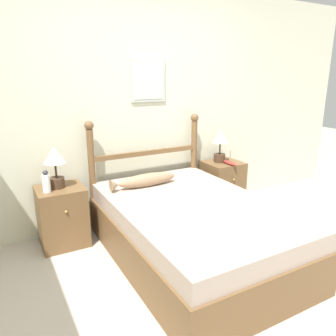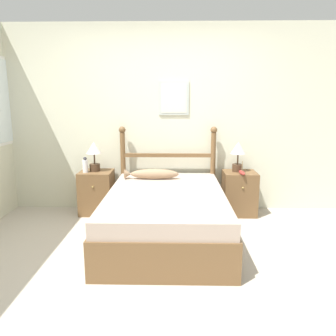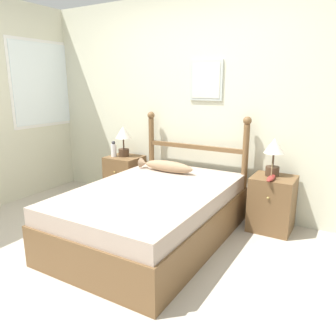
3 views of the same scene
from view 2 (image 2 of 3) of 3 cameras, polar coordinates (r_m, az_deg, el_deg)
name	(u,v)px [view 2 (image 2 of 3)]	position (r m, az deg, el deg)	size (l,w,h in m)	color
ground_plane	(153,264)	(3.25, -2.68, -16.43)	(16.00, 16.00, 0.00)	#B7AD9E
wall_back	(160,119)	(4.60, -1.35, 8.48)	(6.40, 0.08, 2.55)	beige
bed	(166,215)	(3.71, -0.35, -8.22)	(1.31, 1.98, 0.54)	brown
headboard	(168,165)	(4.53, -0.02, 0.59)	(1.34, 0.09, 1.19)	brown
nightstand_left	(97,192)	(4.62, -12.29, -4.13)	(0.44, 0.43, 0.59)	brown
nightstand_right	(239,193)	(4.58, 12.30, -4.27)	(0.44, 0.43, 0.59)	brown
table_lamp_left	(94,152)	(4.53, -12.74, 2.68)	(0.21, 0.21, 0.40)	#422D1E
table_lamp_right	(238,153)	(4.50, 12.10, 2.65)	(0.21, 0.21, 0.40)	#422D1E
bottle	(85,165)	(4.51, -14.21, 0.44)	(0.07, 0.07, 0.21)	white
model_boat	(242,172)	(4.38, 12.74, -0.76)	(0.07, 0.25, 0.17)	maroon
fish_pillow	(152,174)	(4.20, -2.82, -1.06)	(0.70, 0.13, 0.13)	#997A5B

